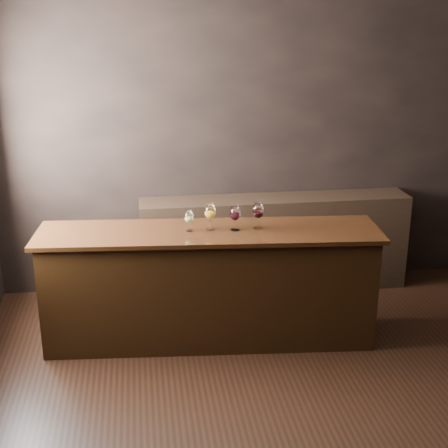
{
  "coord_description": "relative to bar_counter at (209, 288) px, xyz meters",
  "views": [
    {
      "loc": [
        -1.11,
        -3.67,
        2.68
      ],
      "look_at": [
        -0.45,
        1.08,
        1.04
      ],
      "focal_mm": 50.0,
      "sensor_mm": 36.0,
      "label": 1
    }
  ],
  "objects": [
    {
      "name": "bar_top",
      "position": [
        -0.0,
        0.0,
        0.49
      ],
      "size": [
        2.85,
        0.88,
        0.04
      ],
      "primitive_type": "cube",
      "rotation": [
        0.0,
        0.0,
        -0.08
      ],
      "color": "black",
      "rests_on": "bar_counter"
    },
    {
      "name": "ground",
      "position": [
        0.57,
        -1.08,
        -0.47
      ],
      "size": [
        5.0,
        5.0,
        0.0
      ],
      "primitive_type": "plane",
      "color": "black",
      "rests_on": "ground"
    },
    {
      "name": "glass_amber",
      "position": [
        0.01,
        0.03,
        0.66
      ],
      "size": [
        0.09,
        0.09,
        0.22
      ],
      "color": "white",
      "rests_on": "bar_top"
    },
    {
      "name": "glass_red_b",
      "position": [
        0.4,
        -0.0,
        0.66
      ],
      "size": [
        0.09,
        0.09,
        0.22
      ],
      "color": "white",
      "rests_on": "bar_top"
    },
    {
      "name": "glass_white",
      "position": [
        -0.16,
        0.01,
        0.62
      ],
      "size": [
        0.07,
        0.07,
        0.17
      ],
      "color": "white",
      "rests_on": "bar_top"
    },
    {
      "name": "back_bar_shelf",
      "position": [
        0.77,
        0.95,
        0.0
      ],
      "size": [
        2.65,
        0.4,
        0.95
      ],
      "primitive_type": "cube",
      "color": "black",
      "rests_on": "ground"
    },
    {
      "name": "glass_red_a",
      "position": [
        0.21,
        -0.02,
        0.65
      ],
      "size": [
        0.09,
        0.09,
        0.2
      ],
      "color": "white",
      "rests_on": "bar_top"
    },
    {
      "name": "bar_counter",
      "position": [
        0.0,
        0.0,
        0.0
      ],
      "size": [
        2.75,
        0.81,
        0.95
      ],
      "primitive_type": "cube",
      "rotation": [
        0.0,
        0.0,
        -0.08
      ],
      "color": "black",
      "rests_on": "ground"
    },
    {
      "name": "room_shell",
      "position": [
        0.34,
        -0.96,
        1.34
      ],
      "size": [
        5.02,
        4.52,
        2.81
      ],
      "color": "black",
      "rests_on": "ground"
    }
  ]
}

